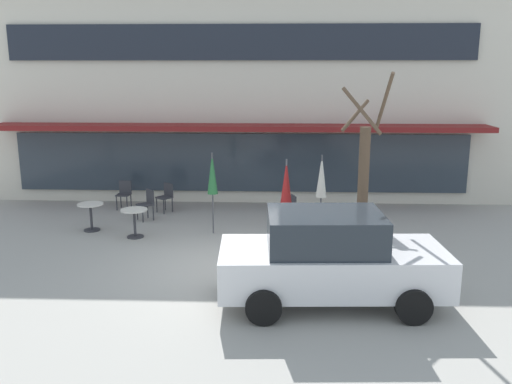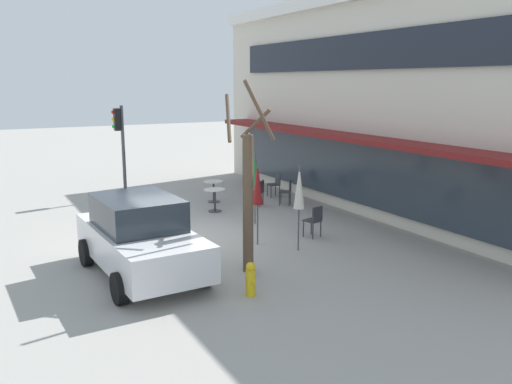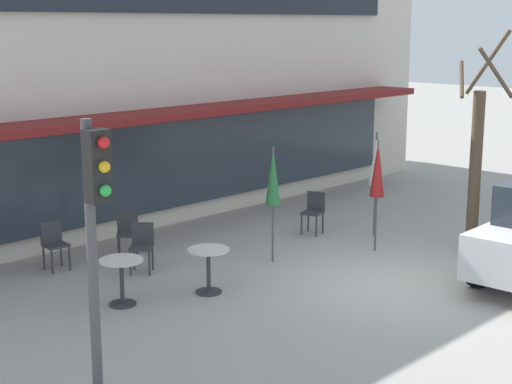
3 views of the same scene
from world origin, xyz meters
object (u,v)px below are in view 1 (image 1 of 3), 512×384
at_px(cafe_table_streetside, 91,212).
at_px(patio_umbrella_corner_open, 212,174).
at_px(patio_umbrella_green_folded, 321,177).
at_px(cafe_table_near_wall, 134,218).
at_px(fire_hydrant, 425,258).
at_px(cafe_chair_0, 124,192).
at_px(cafe_chair_2, 147,202).
at_px(cafe_chair_1, 290,208).
at_px(street_tree, 363,187).
at_px(parked_sedan, 330,258).
at_px(patio_umbrella_cream_folded, 286,182).
at_px(cafe_chair_3, 166,195).

relative_size(cafe_table_streetside, patio_umbrella_corner_open, 0.35).
xyz_separation_m(cafe_table_streetside, patio_umbrella_green_folded, (6.23, -0.39, 1.11)).
height_order(cafe_table_near_wall, fire_hydrant, cafe_table_near_wall).
distance_m(cafe_table_streetside, cafe_chair_0, 2.42).
height_order(patio_umbrella_green_folded, cafe_chair_2, patio_umbrella_green_folded).
bearing_deg(cafe_chair_1, patio_umbrella_corner_open, -160.21).
xyz_separation_m(cafe_chair_0, street_tree, (6.76, -4.64, 1.26)).
relative_size(cafe_chair_1, fire_hydrant, 1.26).
bearing_deg(cafe_chair_2, cafe_table_streetside, -138.24).
height_order(patio_umbrella_corner_open, fire_hydrant, patio_umbrella_corner_open).
bearing_deg(fire_hydrant, cafe_chair_0, 146.86).
relative_size(cafe_chair_2, fire_hydrant, 1.26).
relative_size(patio_umbrella_corner_open, cafe_chair_1, 2.47).
height_order(cafe_table_near_wall, cafe_chair_0, cafe_chair_0).
bearing_deg(cafe_chair_2, cafe_table_near_wall, -87.68).
bearing_deg(cafe_table_streetside, fire_hydrant, -18.98).
xyz_separation_m(patio_umbrella_green_folded, cafe_chair_2, (-4.94, 1.53, -1.10)).
distance_m(patio_umbrella_corner_open, parked_sedan, 5.17).
xyz_separation_m(cafe_table_streetside, cafe_chair_1, (5.45, 0.63, 0.01)).
relative_size(patio_umbrella_green_folded, street_tree, 0.51).
xyz_separation_m(patio_umbrella_cream_folded, fire_hydrant, (3.00, -1.78, -1.27)).
height_order(patio_umbrella_cream_folded, parked_sedan, patio_umbrella_cream_folded).
relative_size(patio_umbrella_green_folded, cafe_chair_3, 2.47).
bearing_deg(patio_umbrella_cream_folded, parked_sedan, -77.01).
distance_m(parked_sedan, street_tree, 2.56).
distance_m(cafe_table_near_wall, cafe_chair_1, 4.27).
height_order(patio_umbrella_corner_open, street_tree, street_tree).
relative_size(patio_umbrella_green_folded, cafe_chair_1, 2.47).
bearing_deg(cafe_table_streetside, cafe_chair_3, 51.42).
bearing_deg(fire_hydrant, patio_umbrella_corner_open, 151.01).
distance_m(parked_sedan, fire_hydrant, 2.78).
bearing_deg(cafe_chair_2, cafe_chair_3, 68.24).
bearing_deg(patio_umbrella_corner_open, patio_umbrella_green_folded, -5.31).
bearing_deg(cafe_chair_0, cafe_chair_2, -50.70).
distance_m(patio_umbrella_green_folded, cafe_chair_3, 5.31).
bearing_deg(cafe_chair_0, street_tree, -34.48).
bearing_deg(street_tree, cafe_chair_2, 149.43).
relative_size(cafe_table_near_wall, patio_umbrella_corner_open, 0.35).
distance_m(patio_umbrella_cream_folded, cafe_chair_3, 4.95).
relative_size(patio_umbrella_cream_folded, cafe_chair_1, 2.47).
height_order(cafe_table_near_wall, street_tree, street_tree).
xyz_separation_m(cafe_table_near_wall, patio_umbrella_corner_open, (2.02, 0.43, 1.11)).
distance_m(patio_umbrella_green_folded, cafe_chair_0, 6.69).
height_order(patio_umbrella_green_folded, fire_hydrant, patio_umbrella_green_folded).
bearing_deg(cafe_chair_0, patio_umbrella_green_folded, -25.04).
bearing_deg(patio_umbrella_cream_folded, cafe_chair_0, 145.47).
height_order(cafe_table_near_wall, cafe_chair_2, cafe_chair_2).
relative_size(cafe_chair_3, fire_hydrant, 1.26).
height_order(cafe_chair_2, street_tree, street_tree).
bearing_deg(patio_umbrella_cream_folded, street_tree, -34.34).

